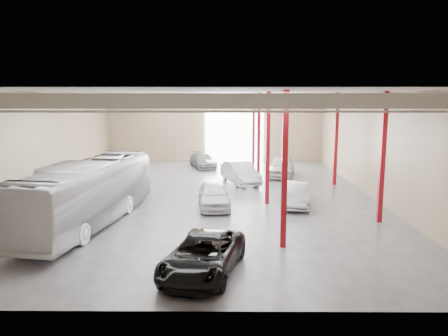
{
  "coord_description": "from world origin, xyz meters",
  "views": [
    {
      "loc": [
        1.29,
        -28.88,
        6.76
      ],
      "look_at": [
        1.08,
        -1.51,
        2.2
      ],
      "focal_mm": 35.0,
      "sensor_mm": 36.0,
      "label": 1
    }
  ],
  "objects_px": {
    "car_right_near": "(295,194)",
    "car_right_far": "(281,166)",
    "black_sedan": "(203,255)",
    "car_row_a": "(214,195)",
    "coach_bus": "(88,193)",
    "car_row_c": "(203,161)",
    "car_row_b": "(240,173)"
  },
  "relations": [
    {
      "from": "car_right_near",
      "to": "car_row_a",
      "type": "bearing_deg",
      "value": -167.55
    },
    {
      "from": "car_row_c",
      "to": "black_sedan",
      "type": "bearing_deg",
      "value": -104.12
    },
    {
      "from": "black_sedan",
      "to": "car_row_a",
      "type": "xyz_separation_m",
      "value": [
        0.1,
        10.0,
        0.04
      ]
    },
    {
      "from": "car_right_near",
      "to": "car_right_far",
      "type": "distance_m",
      "value": 9.92
    },
    {
      "from": "car_row_a",
      "to": "car_right_far",
      "type": "distance_m",
      "value": 11.73
    },
    {
      "from": "coach_bus",
      "to": "car_right_far",
      "type": "bearing_deg",
      "value": 57.98
    },
    {
      "from": "car_right_near",
      "to": "car_right_far",
      "type": "bearing_deg",
      "value": 94.64
    },
    {
      "from": "car_right_near",
      "to": "car_right_far",
      "type": "xyz_separation_m",
      "value": [
        0.36,
        9.91,
        0.11
      ]
    },
    {
      "from": "black_sedan",
      "to": "car_row_b",
      "type": "distance_m",
      "value": 17.61
    },
    {
      "from": "coach_bus",
      "to": "car_right_near",
      "type": "relative_size",
      "value": 2.71
    },
    {
      "from": "car_right_far",
      "to": "coach_bus",
      "type": "bearing_deg",
      "value": -118.68
    },
    {
      "from": "car_row_c",
      "to": "car_right_far",
      "type": "bearing_deg",
      "value": -50.95
    },
    {
      "from": "car_row_a",
      "to": "car_right_near",
      "type": "xyz_separation_m",
      "value": [
        5.04,
        0.51,
        -0.04
      ]
    },
    {
      "from": "car_row_a",
      "to": "car_right_far",
      "type": "relative_size",
      "value": 0.91
    },
    {
      "from": "black_sedan",
      "to": "car_row_a",
      "type": "distance_m",
      "value": 10.0
    },
    {
      "from": "coach_bus",
      "to": "black_sedan",
      "type": "distance_m",
      "value": 9.2
    },
    {
      "from": "car_row_a",
      "to": "car_row_b",
      "type": "relative_size",
      "value": 0.89
    },
    {
      "from": "car_row_b",
      "to": "car_right_far",
      "type": "height_order",
      "value": "car_right_far"
    },
    {
      "from": "coach_bus",
      "to": "car_row_c",
      "type": "relative_size",
      "value": 2.64
    },
    {
      "from": "car_right_near",
      "to": "car_right_far",
      "type": "relative_size",
      "value": 0.9
    },
    {
      "from": "car_row_b",
      "to": "car_right_near",
      "type": "bearing_deg",
      "value": -82.95
    },
    {
      "from": "coach_bus",
      "to": "black_sedan",
      "type": "height_order",
      "value": "coach_bus"
    },
    {
      "from": "coach_bus",
      "to": "car_row_a",
      "type": "distance_m",
      "value": 7.46
    },
    {
      "from": "coach_bus",
      "to": "car_row_c",
      "type": "distance_m",
      "value": 19.19
    },
    {
      "from": "car_right_far",
      "to": "car_right_near",
      "type": "bearing_deg",
      "value": -80.13
    },
    {
      "from": "car_row_c",
      "to": "car_right_near",
      "type": "height_order",
      "value": "car_right_near"
    },
    {
      "from": "car_right_near",
      "to": "car_right_far",
      "type": "height_order",
      "value": "car_right_far"
    },
    {
      "from": "car_row_b",
      "to": "car_row_c",
      "type": "height_order",
      "value": "car_row_b"
    },
    {
      "from": "black_sedan",
      "to": "car_row_a",
      "type": "bearing_deg",
      "value": 102.76
    },
    {
      "from": "black_sedan",
      "to": "car_right_near",
      "type": "xyz_separation_m",
      "value": [
        5.13,
        10.51,
        0.0
      ]
    },
    {
      "from": "coach_bus",
      "to": "car_row_a",
      "type": "relative_size",
      "value": 2.68
    },
    {
      "from": "car_row_a",
      "to": "black_sedan",
      "type": "bearing_deg",
      "value": -95.89
    }
  ]
}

